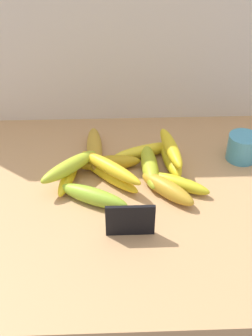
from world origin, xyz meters
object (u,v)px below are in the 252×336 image
object	(u,v)px
chalkboard_sign	(130,221)
banana_8	(94,148)
banana_0	(69,175)
banana_1	(180,183)
banana_7	(93,196)
banana_11	(171,147)
banana_5	(108,163)
banana_6	(111,176)
banana_12	(110,167)
banana_4	(146,151)
banana_9	(150,166)
banana_3	(167,189)
coffee_mug	(243,147)
banana_2	(171,160)
banana_10	(69,167)

from	to	relation	value
chalkboard_sign	banana_8	world-z (taller)	chalkboard_sign
banana_0	banana_1	distance (cm)	28.89
banana_7	banana_11	distance (cm)	25.54
banana_5	banana_6	size ratio (longest dim) A/B	0.93
banana_0	banana_12	world-z (taller)	banana_12
banana_4	banana_8	xyz separation A→B (cm)	(-14.46, 1.36, 0.37)
banana_0	banana_4	size ratio (longest dim) A/B	0.88
banana_9	banana_11	distance (cm)	7.55
banana_0	banana_9	xyz separation A→B (cm)	(21.38, 2.55, 0.56)
banana_3	banana_5	bearing A→B (deg)	141.62
coffee_mug	banana_8	xyz separation A→B (cm)	(-41.49, 3.41, -1.58)
banana_6	banana_7	distance (cm)	9.35
banana_5	banana_2	bearing A→B (deg)	1.92
banana_7	chalkboard_sign	bearing A→B (deg)	-51.62
banana_9	banana_8	bearing A→B (deg)	149.32
banana_5	banana_6	world-z (taller)	banana_5
banana_3	banana_11	size ratio (longest dim) A/B	0.89
banana_5	banana_8	world-z (taller)	banana_8
banana_4	banana_6	world-z (taller)	banana_4
banana_10	banana_11	distance (cm)	27.58
banana_8	banana_9	distance (cm)	17.43
chalkboard_sign	banana_8	distance (cm)	32.70
coffee_mug	banana_3	xyz separation A→B (cm)	(-22.87, -15.18, -1.57)
chalkboard_sign	banana_5	bearing A→B (deg)	101.24
banana_10	banana_2	bearing A→B (deg)	12.55
banana_5	banana_6	bearing A→B (deg)	-83.72
chalkboard_sign	banana_7	distance (cm)	13.82
banana_4	banana_6	bearing A→B (deg)	-132.04
banana_2	banana_9	world-z (taller)	same
banana_8	coffee_mug	bearing A→B (deg)	-4.69
banana_6	banana_10	xyz separation A→B (cm)	(-10.52, -0.01, 3.53)
banana_2	banana_4	bearing A→B (deg)	143.13
banana_5	banana_9	bearing A→B (deg)	-10.03
banana_3	banana_8	world-z (taller)	same
banana_2	banana_6	world-z (taller)	banana_2
banana_10	banana_7	bearing A→B (deg)	-52.91
banana_2	banana_7	world-z (taller)	same
banana_11	banana_5	bearing A→B (deg)	-176.96
banana_11	coffee_mug	bearing A→B (deg)	7.25
banana_6	banana_10	distance (cm)	11.10
banana_2	banana_8	distance (cm)	22.06
banana_4	banana_11	distance (cm)	8.96
banana_8	banana_11	distance (cm)	22.00
banana_10	banana_8	bearing A→B (deg)	64.11
banana_12	banana_6	bearing A→B (deg)	87.82
banana_5	banana_12	xyz separation A→B (cm)	(0.58, -6.01, 2.95)
banana_5	banana_11	bearing A→B (deg)	3.04
banana_0	banana_3	size ratio (longest dim) A/B	1.04
banana_7	banana_9	distance (cm)	18.88
banana_3	banana_10	size ratio (longest dim) A/B	0.92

